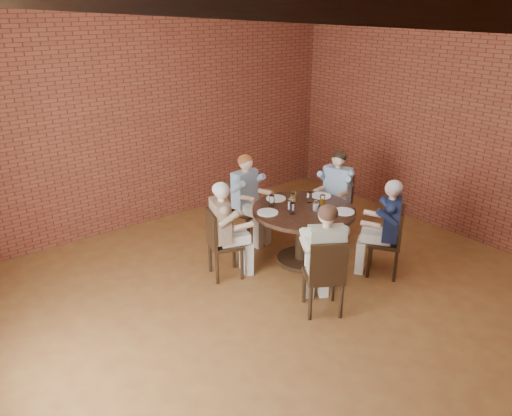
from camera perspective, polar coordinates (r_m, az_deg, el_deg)
floor at (r=5.45m, az=6.23°, el=-13.12°), size 7.00×7.00×0.00m
wall_back at (r=7.47m, az=-12.39°, el=10.79°), size 7.00×0.00×7.00m
wall_right at (r=7.26m, az=25.94°, el=8.73°), size 0.00×7.00×7.00m
dining_table at (r=6.38m, az=5.42°, el=-1.90°), size 1.30×1.30×0.75m
chair_a at (r=7.27m, az=9.24°, el=0.68°), size 0.49×0.49×0.89m
diner_a at (r=7.16m, az=9.07°, el=1.50°), size 0.71×0.64×1.24m
chair_b at (r=7.01m, az=-1.41°, el=0.15°), size 0.45×0.45×0.89m
diner_b at (r=6.91m, az=-0.97°, el=1.04°), size 0.57×0.66×1.25m
chair_c at (r=6.05m, az=-4.17°, el=-3.82°), size 0.47×0.47×0.88m
diner_c at (r=6.01m, az=-3.56°, el=-2.60°), size 0.68×0.62×1.23m
chair_d at (r=5.37m, az=7.91°, el=-7.53°), size 0.54×0.54×0.90m
diner_d at (r=5.36m, az=7.80°, el=-5.82°), size 0.73×0.77×1.27m
chair_e at (r=6.30m, az=15.17°, el=-3.46°), size 0.53×0.53×0.88m
diner_e at (r=6.24m, az=14.64°, el=-2.29°), size 0.71×0.74×1.23m
plate_a at (r=6.72m, az=7.47°, el=1.40°), size 0.26×0.26×0.01m
plate_b at (r=6.57m, az=2.30°, el=1.10°), size 0.26×0.26×0.01m
plate_c at (r=6.13m, az=1.34°, el=-0.51°), size 0.26×0.26×0.01m
plate_d at (r=6.25m, az=10.01°, el=-0.40°), size 0.26×0.26×0.01m
glass_a at (r=6.47m, az=6.13°, el=1.22°), size 0.07×0.07×0.14m
glass_b at (r=6.48m, az=4.30°, el=1.33°), size 0.07×0.07×0.14m
glass_c at (r=6.33m, az=1.83°, el=0.83°), size 0.07×0.07×0.14m
glass_d at (r=6.24m, az=3.99°, el=0.48°), size 0.07×0.07×0.14m
glass_e at (r=6.11m, az=4.18°, el=-0.05°), size 0.07×0.07×0.14m
glass_f at (r=5.93m, az=7.70°, el=-0.90°), size 0.07×0.07×0.14m
glass_g at (r=6.23m, az=6.84°, el=0.31°), size 0.07×0.07×0.14m
glass_h at (r=6.40m, az=7.60°, el=0.89°), size 0.07×0.07×0.14m
smartphone at (r=6.24m, az=10.12°, el=-0.50°), size 0.12×0.16×0.01m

